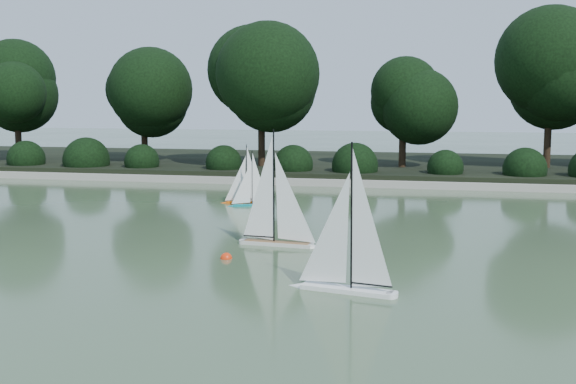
{
  "coord_description": "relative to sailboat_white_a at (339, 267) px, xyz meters",
  "views": [
    {
      "loc": [
        2.12,
        -9.28,
        2.27
      ],
      "look_at": [
        -0.39,
        2.39,
        0.7
      ],
      "focal_mm": 45.0,
      "sensor_mm": 36.0,
      "label": 1
    }
  ],
  "objects": [
    {
      "name": "tree_line",
      "position": [
        0.27,
        12.49,
        2.35
      ],
      "size": [
        26.31,
        3.93,
        4.39
      ],
      "color": "black",
      "rests_on": "ground"
    },
    {
      "name": "ground",
      "position": [
        -0.96,
        1.06,
        -0.29
      ],
      "size": [
        80.0,
        80.0,
        0.0
      ],
      "primitive_type": "plane",
      "color": "#364A2C",
      "rests_on": "ground"
    },
    {
      "name": "sailboat_orange",
      "position": [
        -3.07,
        6.65,
        -0.08
      ],
      "size": [
        0.99,
        0.37,
        1.35
      ],
      "color": "#E15408",
      "rests_on": "ground"
    },
    {
      "name": "far_bank",
      "position": [
        -0.96,
        14.06,
        -0.14
      ],
      "size": [
        40.0,
        8.0,
        0.3
      ],
      "primitive_type": "cube",
      "color": "black",
      "rests_on": "ground"
    },
    {
      "name": "sailboat_teal",
      "position": [
        -2.84,
        6.28,
        -0.1
      ],
      "size": [
        0.88,
        0.48,
        1.24
      ],
      "color": "#087E85",
      "rests_on": "ground"
    },
    {
      "name": "sailboat_white_b",
      "position": [
        -1.2,
        2.42,
        -0.0
      ],
      "size": [
        1.4,
        0.36,
        1.9
      ],
      "color": "silver",
      "rests_on": "ground"
    },
    {
      "name": "shrub_hedge",
      "position": [
        -0.96,
        10.96,
        0.16
      ],
      "size": [
        29.1,
        1.1,
        1.1
      ],
      "color": "black",
      "rests_on": "ground"
    },
    {
      "name": "sailboat_white_a",
      "position": [
        0.0,
        0.0,
        0.0
      ],
      "size": [
        1.38,
        0.5,
        1.88
      ],
      "color": "white",
      "rests_on": "ground"
    },
    {
      "name": "race_buoy",
      "position": [
        -1.8,
        1.38,
        -0.29
      ],
      "size": [
        0.17,
        0.17,
        0.17
      ],
      "primitive_type": "sphere",
      "color": "red",
      "rests_on": "ground"
    },
    {
      "name": "pond_coping",
      "position": [
        -0.96,
        10.06,
        -0.2
      ],
      "size": [
        40.0,
        0.35,
        0.18
      ],
      "primitive_type": "cube",
      "color": "gray",
      "rests_on": "ground"
    }
  ]
}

